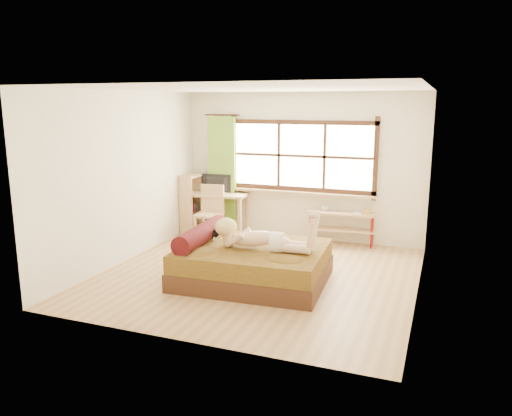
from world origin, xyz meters
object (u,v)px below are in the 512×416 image
at_px(desk, 214,198).
at_px(chair, 211,209).
at_px(bed, 250,262).
at_px(woman, 262,228).
at_px(kitten, 210,232).
at_px(pipe_shelf, 342,221).
at_px(bookshelf, 192,203).

distance_m(desk, chair, 0.39).
relative_size(desk, chair, 1.32).
bearing_deg(bed, desk, 122.65).
distance_m(woman, kitten, 0.90).
bearing_deg(pipe_shelf, kitten, -128.14).
relative_size(bed, pipe_shelf, 1.77).
bearing_deg(bookshelf, chair, -24.05).
xyz_separation_m(kitten, chair, (-0.86, 1.77, -0.07)).
distance_m(kitten, chair, 1.96).
height_order(woman, bookshelf, bookshelf).
height_order(woman, desk, woman).
xyz_separation_m(kitten, pipe_shelf, (1.52, 2.24, -0.20)).
distance_m(woman, pipe_shelf, 2.51).
xyz_separation_m(woman, pipe_shelf, (0.65, 2.39, -0.38)).
bearing_deg(bed, kitten, 167.84).
height_order(kitten, pipe_shelf, kitten).
bearing_deg(kitten, desk, 110.73).
height_order(bed, kitten, bed).
bearing_deg(woman, bookshelf, 132.59).
relative_size(bed, woman, 1.49).
distance_m(bed, woman, 0.58).
distance_m(woman, bookshelf, 3.14).
height_order(woman, pipe_shelf, woman).
relative_size(chair, pipe_shelf, 0.84).
relative_size(kitten, chair, 0.30).
distance_m(bed, pipe_shelf, 2.50).
distance_m(kitten, desk, 2.33).
relative_size(pipe_shelf, bookshelf, 1.04).
xyz_separation_m(bed, pipe_shelf, (0.85, 2.35, 0.16)).
height_order(kitten, desk, desk).
distance_m(bed, bookshelf, 2.97).
bearing_deg(desk, bed, -58.83).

